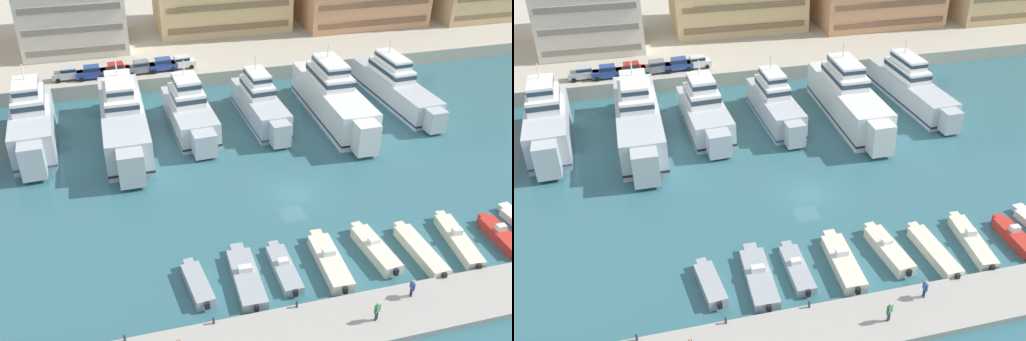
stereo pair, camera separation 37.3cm
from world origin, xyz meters
The scene contains 28 objects.
ground_plane centered at (0.00, 0.00, 0.00)m, with size 400.00×400.00×0.00m, color #336670.
quay_promenade centered at (0.00, 64.43, 1.01)m, with size 180.00×70.00×2.02m, color #BCB29E.
pier_dock centered at (0.00, -17.91, 0.25)m, with size 120.00×5.14×0.50m, color #A8A399.
yacht_silver_left centered at (-25.96, 17.63, 2.79)m, with size 5.30×17.46×9.20m.
yacht_silver_mid_left centered at (-15.74, 16.35, 2.65)m, with size 5.07×22.59×8.82m.
yacht_silver_center_left centered at (-7.79, 17.08, 2.27)m, with size 5.46×16.00×8.17m.
yacht_silver_center centered at (1.11, 17.15, 2.24)m, with size 4.57×16.11×7.96m.
yacht_white_center_right centered at (10.21, 15.53, 2.71)m, with size 4.81×21.40×8.96m.
yacht_silver_mid_right centered at (20.14, 18.11, 2.19)m, with size 4.87×20.65×7.82m.
motorboat_grey_far_left centered at (-11.87, -11.05, 0.46)m, with size 2.11×5.85×0.92m.
motorboat_grey_left centered at (-7.83, -11.16, 0.42)m, with size 2.28×8.04×1.29m.
motorboat_grey_mid_left centered at (-4.48, -10.91, 0.38)m, with size 1.66×6.77×1.12m.
motorboat_cream_center_left centered at (-0.48, -11.19, 0.50)m, with size 2.13×7.95×1.51m.
motorboat_cream_center centered at (3.94, -10.71, 0.52)m, with size 2.29×7.18×1.42m.
motorboat_cream_center_right centered at (7.73, -11.85, 0.46)m, with size 1.96×7.70×0.92m.
motorboat_cream_mid_right centered at (11.72, -11.42, 0.47)m, with size 2.32×8.05×1.42m.
motorboat_red_right centered at (15.82, -11.87, 0.50)m, with size 1.57×6.05×1.50m.
car_silver_far_left centered at (-22.18, 32.04, 3.00)m, with size 4.16×2.05×1.80m.
car_blue_left centered at (-19.08, 31.63, 3.00)m, with size 4.14×2.01×1.80m.
car_red_mid_left centered at (-15.81, 31.88, 3.00)m, with size 4.23×2.20×1.80m.
car_grey_center_left centered at (-12.31, 31.83, 3.00)m, with size 4.24×2.23×1.80m.
car_blue_center centered at (-9.20, 32.06, 3.00)m, with size 4.23×2.19×1.80m.
car_white_center_right centered at (-6.52, 32.30, 3.00)m, with size 4.23×2.20×1.80m.
pedestrian_near_edge centered at (4.20, -16.75, 1.48)m, with size 0.25×0.63×1.64m.
pedestrian_mid_deck centered at (0.46, -18.38, 1.54)m, with size 0.62×0.42×1.76m.
bollard_west centered at (-17.94, -15.59, 0.83)m, with size 0.20×0.20×0.61m.
bollard_west_mid centered at (-11.41, -15.59, 0.83)m, with size 0.20×0.20×0.61m.
bollard_east_mid centered at (-4.89, -15.59, 0.83)m, with size 0.20×0.20×0.61m.
Camera 2 is at (-15.79, -45.72, 32.59)m, focal length 40.00 mm.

